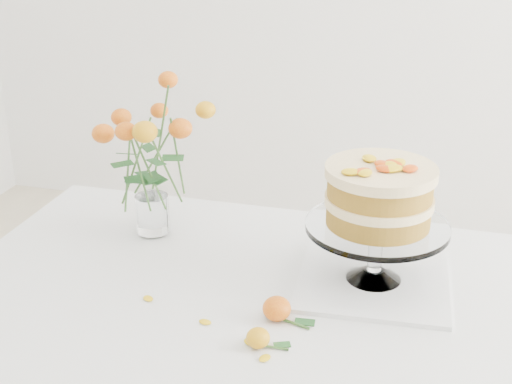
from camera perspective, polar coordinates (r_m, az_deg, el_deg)
table at (r=1.49m, az=1.75°, el=-11.69°), size 1.43×0.93×0.76m
napkin at (r=1.54m, az=9.35°, el=-6.99°), size 0.33×0.33×0.01m
cake_stand at (r=1.46m, az=9.81°, el=-0.76°), size 0.30×0.30×0.27m
rose_vase at (r=1.66m, az=-8.64°, el=3.95°), size 0.31×0.31×0.40m
loose_rose_near at (r=1.32m, az=0.18°, el=-11.60°), size 0.08×0.04×0.04m
loose_rose_far at (r=1.39m, az=1.69°, el=-9.32°), size 0.10×0.06×0.05m
stray_petal_a at (r=1.39m, az=-4.09°, el=-10.35°), size 0.03×0.02×0.00m
stray_petal_b at (r=1.34m, az=-0.53°, el=-11.91°), size 0.03×0.02×0.00m
stray_petal_c at (r=1.30m, az=0.71°, el=-13.16°), size 0.03×0.02×0.00m
stray_petal_d at (r=1.48m, az=-8.62°, el=-8.43°), size 0.03×0.02×0.00m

